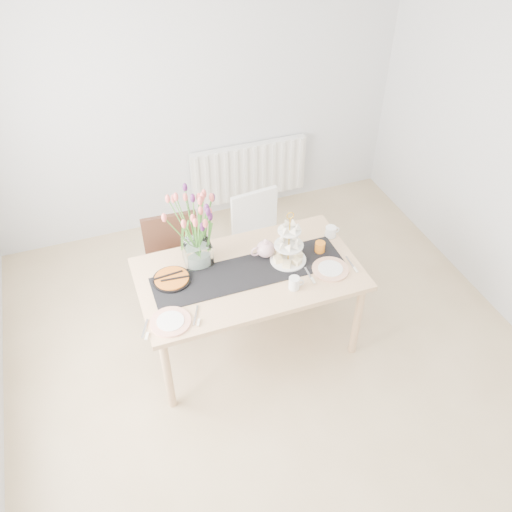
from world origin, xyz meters
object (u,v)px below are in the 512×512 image
object	(u,v)px
chair_brown	(175,261)
cake_stand	(289,249)
dining_table	(249,280)
tulip_vase	(194,221)
cream_jug	(331,232)
radiator	(249,171)
chair_white	(260,233)
plate_left	(171,322)
teapot	(266,249)
plate_right	(330,269)
mug_white	(294,283)
tart_tin	(172,279)
mug_orange	(320,247)

from	to	relation	value
chair_brown	cake_stand	world-z (taller)	cake_stand
cake_stand	dining_table	bearing A→B (deg)	-176.84
tulip_vase	cream_jug	distance (m)	1.11
chair_brown	cream_jug	size ratio (longest dim) A/B	10.45
radiator	chair_white	world-z (taller)	chair_white
tulip_vase	cream_jug	world-z (taller)	tulip_vase
plate_left	chair_white	bearing A→B (deg)	44.81
teapot	cream_jug	world-z (taller)	teapot
plate_right	mug_white	bearing A→B (deg)	-165.68
radiator	tart_tin	world-z (taller)	tart_tin
tulip_vase	tart_tin	world-z (taller)	tulip_vase
dining_table	mug_orange	distance (m)	0.59
plate_left	chair_brown	bearing A→B (deg)	75.98
cake_stand	tart_tin	distance (m)	0.87
chair_brown	chair_white	world-z (taller)	chair_brown
mug_orange	teapot	bearing A→B (deg)	133.12
tulip_vase	plate_left	bearing A→B (deg)	-122.78
cake_stand	plate_right	bearing A→B (deg)	-38.31
dining_table	tart_tin	distance (m)	0.56
chair_white	tart_tin	size ratio (longest dim) A/B	3.12
radiator	chair_white	distance (m)	1.07
cake_stand	cream_jug	xyz separation A→B (m)	(0.42, 0.16, -0.07)
chair_brown	chair_white	distance (m)	0.78
dining_table	chair_brown	bearing A→B (deg)	126.91
chair_white	tulip_vase	size ratio (longest dim) A/B	1.22
chair_white	tart_tin	bearing A→B (deg)	-152.30
chair_brown	plate_right	bearing A→B (deg)	-34.29
mug_white	mug_orange	xyz separation A→B (m)	(0.33, 0.29, -0.00)
plate_right	chair_white	bearing A→B (deg)	104.04
teapot	tart_tin	size ratio (longest dim) A/B	0.81
plate_right	plate_left	bearing A→B (deg)	-175.04
tart_tin	plate_right	world-z (taller)	tart_tin
tart_tin	mug_orange	distance (m)	1.12
chair_white	teapot	bearing A→B (deg)	-112.64
cake_stand	tart_tin	size ratio (longest dim) A/B	1.43
plate_left	plate_right	distance (m)	1.21
cream_jug	mug_white	distance (m)	0.66
teapot	tart_tin	distance (m)	0.72
cake_stand	mug_white	world-z (taller)	cake_stand
cake_stand	tulip_vase	bearing A→B (deg)	161.86
radiator	plate_left	distance (m)	2.40
chair_white	cream_jug	distance (m)	0.72
teapot	cream_jug	distance (m)	0.56
dining_table	mug_orange	bearing A→B (deg)	3.02
plate_left	teapot	bearing A→B (deg)	26.59
radiator	chair_white	bearing A→B (deg)	-104.38
tart_tin	plate_left	size ratio (longest dim) A/B	1.01
tulip_vase	tart_tin	size ratio (longest dim) A/B	2.55
teapot	plate_right	xyz separation A→B (m)	(0.39, -0.31, -0.06)
chair_white	plate_right	distance (m)	0.94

